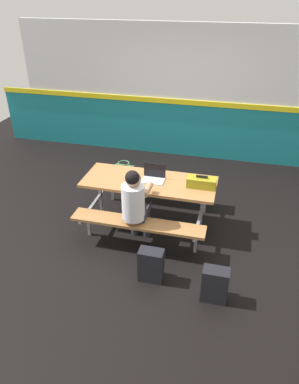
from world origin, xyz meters
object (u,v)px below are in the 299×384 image
picnic_table_main (149,191)px  student_nearer (135,202)px  laptop_silver (154,177)px  tote_bag_bright (124,174)px  backpack_dark (151,265)px  satchel_spare (215,285)px  toolbox_grey (201,183)px

picnic_table_main → student_nearer: bearing=-95.7°
laptop_silver → student_nearer: bearing=-100.2°
picnic_table_main → tote_bag_bright: bearing=124.5°
backpack_dark → satchel_spare: (0.78, -0.14, 0.00)m
picnic_table_main → tote_bag_bright: (-0.75, 1.09, -0.38)m
laptop_silver → backpack_dark: (0.26, -1.19, -0.57)m
laptop_silver → toolbox_grey: 0.69m
toolbox_grey → satchel_spare: size_ratio=0.91×
tote_bag_bright → picnic_table_main: bearing=-55.5°
student_nearer → toolbox_grey: (0.80, 0.55, 0.10)m
laptop_silver → satchel_spare: laptop_silver is taller
laptop_silver → backpack_dark: size_ratio=0.73×
backpack_dark → satchel_spare: same height
picnic_table_main → backpack_dark: (0.31, -1.15, -0.36)m
picnic_table_main → backpack_dark: picnic_table_main is taller
toolbox_grey → backpack_dark: size_ratio=0.91×
laptop_silver → picnic_table_main: bearing=-143.8°
student_nearer → tote_bag_bright: 1.86m
student_nearer → tote_bag_bright: size_ratio=2.81×
picnic_table_main → toolbox_grey: bearing=-0.3°
student_nearer → toolbox_grey: student_nearer is taller
toolbox_grey → tote_bag_bright: (-1.50, 1.10, -0.62)m
student_nearer → laptop_silver: (0.11, 0.59, 0.08)m
laptop_silver → toolbox_grey: size_ratio=0.80×
picnic_table_main → laptop_silver: laptop_silver is taller
tote_bag_bright → student_nearer: bearing=-67.1°
student_nearer → satchel_spare: student_nearer is taller
picnic_table_main → satchel_spare: 1.73m
toolbox_grey → backpack_dark: bearing=-110.4°
tote_bag_bright → satchel_spare: 3.02m
laptop_silver → satchel_spare: (1.05, -1.33, -0.57)m
student_nearer → backpack_dark: size_ratio=2.74×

